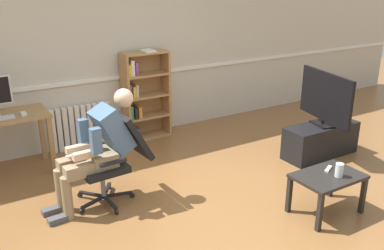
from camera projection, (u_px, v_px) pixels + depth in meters
ground_plane at (223, 218)px, 4.19m from camera, size 18.00×18.00×0.00m
back_wall at (116, 46)px, 5.86m from camera, size 12.00×0.13×2.70m
computer_mouse at (23, 114)px, 4.86m from camera, size 0.06×0.10×0.03m
bookshelf at (143, 95)px, 6.07m from camera, size 0.67×0.29×1.30m
radiator at (81, 127)px, 5.82m from camera, size 0.83×0.08×0.61m
office_chair at (115, 154)px, 4.40m from camera, size 0.85×0.62×0.95m
person_seated at (98, 147)px, 4.25m from camera, size 1.03×0.41×1.21m
tv_stand at (320, 140)px, 5.57m from camera, size 1.06×0.38×0.43m
tv_screen at (325, 98)px, 5.37m from camera, size 0.26×1.00×0.70m
coffee_table at (328, 181)px, 4.18m from camera, size 0.68×0.46×0.42m
drinking_glass at (339, 170)px, 4.10m from camera, size 0.08×0.08×0.14m
spare_remote at (328, 169)px, 4.26m from camera, size 0.15×0.10×0.02m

